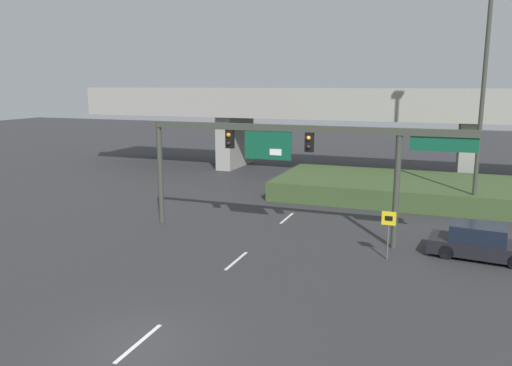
% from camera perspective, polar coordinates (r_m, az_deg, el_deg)
% --- Properties ---
extents(ground_plane, '(160.00, 160.00, 0.00)m').
position_cam_1_polar(ground_plane, '(15.91, -13.30, -17.39)').
color(ground_plane, '#2D2D30').
extents(lane_markings, '(0.14, 32.38, 0.01)m').
position_cam_1_polar(lane_markings, '(28.70, 3.54, -4.03)').
color(lane_markings, silver).
rests_on(lane_markings, ground).
extents(signal_gantry, '(16.03, 0.44, 5.61)m').
position_cam_1_polar(signal_gantry, '(24.36, 4.11, 4.18)').
color(signal_gantry, '#383D33').
rests_on(signal_gantry, ground).
extents(speed_limit_sign, '(0.60, 0.11, 2.22)m').
position_cam_1_polar(speed_limit_sign, '(22.41, 14.89, -4.94)').
color(speed_limit_sign, '#4C4C4C').
rests_on(speed_limit_sign, ground).
extents(highway_light_pole_near, '(0.70, 0.36, 15.28)m').
position_cam_1_polar(highway_light_pole_near, '(30.86, 24.66, 11.11)').
color(highway_light_pole_near, '#383D33').
rests_on(highway_light_pole_near, ground).
extents(overpass_bridge, '(46.99, 7.29, 7.25)m').
position_cam_1_polar(overpass_bridge, '(43.39, 9.92, 7.96)').
color(overpass_bridge, gray).
rests_on(overpass_bridge, ground).
extents(grass_embankment, '(18.95, 8.45, 1.25)m').
position_cam_1_polar(grass_embankment, '(35.01, 18.28, -0.75)').
color(grass_embankment, '#384C28').
rests_on(grass_embankment, ground).
extents(parked_sedan_near_right, '(4.58, 2.39, 1.50)m').
position_cam_1_polar(parked_sedan_near_right, '(24.21, 24.27, -6.24)').
color(parked_sedan_near_right, black).
rests_on(parked_sedan_near_right, ground).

